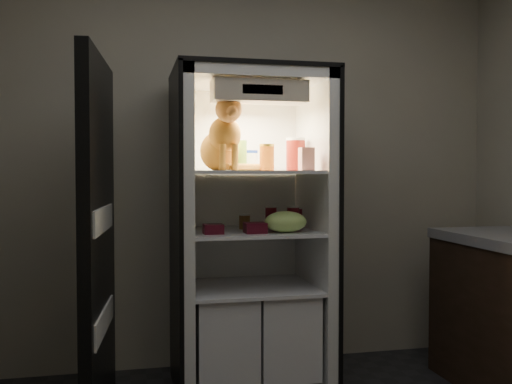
% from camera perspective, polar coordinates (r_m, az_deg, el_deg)
% --- Properties ---
extents(room_shell, '(3.60, 3.60, 3.60)m').
position_cam_1_polar(room_shell, '(2.09, 7.30, 11.34)').
color(room_shell, white).
rests_on(room_shell, floor).
extents(refrigerator, '(0.90, 0.72, 1.88)m').
position_cam_1_polar(refrigerator, '(3.43, -0.71, -6.19)').
color(refrigerator, white).
rests_on(refrigerator, floor).
extents(fridge_door, '(0.13, 0.87, 1.85)m').
position_cam_1_polar(fridge_door, '(2.95, -15.50, -5.20)').
color(fridge_door, black).
rests_on(fridge_door, floor).
extents(tabby_cat, '(0.38, 0.43, 0.44)m').
position_cam_1_polar(tabby_cat, '(3.25, -3.37, 5.09)').
color(tabby_cat, orange).
rests_on(tabby_cat, refrigerator).
extents(parmesan_shaker, '(0.07, 0.07, 0.18)m').
position_cam_1_polar(parmesan_shaker, '(3.38, -1.50, 3.68)').
color(parmesan_shaker, green).
rests_on(parmesan_shaker, refrigerator).
extents(mayo_tub, '(0.09, 0.09, 0.12)m').
position_cam_1_polar(mayo_tub, '(3.51, -0.56, 3.18)').
color(mayo_tub, white).
rests_on(mayo_tub, refrigerator).
extents(salsa_jar, '(0.09, 0.09, 0.15)m').
position_cam_1_polar(salsa_jar, '(3.33, 1.09, 3.50)').
color(salsa_jar, maroon).
rests_on(salsa_jar, refrigerator).
extents(pepper_jar, '(0.12, 0.12, 0.20)m').
position_cam_1_polar(pepper_jar, '(3.45, 3.98, 3.79)').
color(pepper_jar, maroon).
rests_on(pepper_jar, refrigerator).
extents(cream_carton, '(0.07, 0.07, 0.13)m').
position_cam_1_polar(cream_carton, '(3.21, 5.06, 3.31)').
color(cream_carton, silver).
rests_on(cream_carton, refrigerator).
extents(soda_can_a, '(0.07, 0.07, 0.13)m').
position_cam_1_polar(soda_can_a, '(3.47, 1.51, -2.55)').
color(soda_can_a, black).
rests_on(soda_can_a, refrigerator).
extents(soda_can_b, '(0.07, 0.07, 0.13)m').
position_cam_1_polar(soda_can_b, '(3.42, 4.08, -2.66)').
color(soda_can_b, black).
rests_on(soda_can_b, refrigerator).
extents(soda_can_c, '(0.07, 0.07, 0.14)m').
position_cam_1_polar(soda_can_c, '(3.38, 3.73, -2.63)').
color(soda_can_c, black).
rests_on(soda_can_c, refrigerator).
extents(condiment_jar, '(0.07, 0.07, 0.09)m').
position_cam_1_polar(condiment_jar, '(3.41, -1.16, -2.95)').
color(condiment_jar, brown).
rests_on(condiment_jar, refrigerator).
extents(grape_bag, '(0.24, 0.18, 0.12)m').
position_cam_1_polar(grape_bag, '(3.22, 2.98, -2.99)').
color(grape_bag, '#9DC65C').
rests_on(grape_bag, refrigerator).
extents(berry_box_left, '(0.11, 0.11, 0.05)m').
position_cam_1_polar(berry_box_left, '(3.16, -4.30, -3.71)').
color(berry_box_left, '#500D18').
rests_on(berry_box_left, refrigerator).
extents(berry_box_right, '(0.12, 0.12, 0.06)m').
position_cam_1_polar(berry_box_right, '(3.19, -0.09, -3.60)').
color(berry_box_right, '#500D18').
rests_on(berry_box_right, refrigerator).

